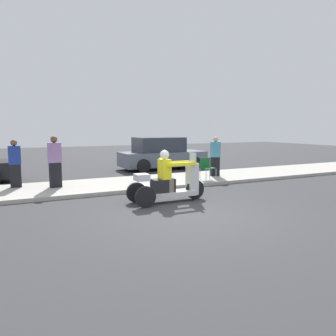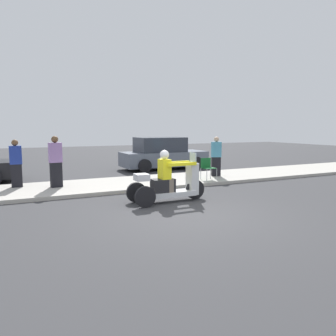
{
  "view_description": "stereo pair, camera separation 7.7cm",
  "coord_description": "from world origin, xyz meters",
  "px_view_note": "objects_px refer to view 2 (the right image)",
  "views": [
    {
      "loc": [
        -3.82,
        -6.64,
        2.12
      ],
      "look_at": [
        0.18,
        1.56,
        0.97
      ],
      "focal_mm": 35.0,
      "sensor_mm": 36.0,
      "label": 1
    },
    {
      "loc": [
        -3.75,
        -6.67,
        2.12
      ],
      "look_at": [
        0.18,
        1.56,
        0.97
      ],
      "focal_mm": 35.0,
      "sensor_mm": 36.0,
      "label": 2
    }
  ],
  "objects_px": {
    "motorcycle_trike": "(168,184)",
    "parked_car_lot_left": "(163,154)",
    "spectator_mid_group": "(16,164)",
    "spectator_end_of_line": "(216,157)",
    "spectator_by_tree": "(56,163)",
    "folding_chair_curbside": "(207,166)",
    "spectator_with_child": "(163,167)"
  },
  "relations": [
    {
      "from": "motorcycle_trike",
      "to": "spectator_by_tree",
      "type": "relative_size",
      "value": 1.34
    },
    {
      "from": "folding_chair_curbside",
      "to": "spectator_mid_group",
      "type": "bearing_deg",
      "value": 168.23
    },
    {
      "from": "spectator_mid_group",
      "to": "parked_car_lot_left",
      "type": "relative_size",
      "value": 0.37
    },
    {
      "from": "motorcycle_trike",
      "to": "parked_car_lot_left",
      "type": "height_order",
      "value": "parked_car_lot_left"
    },
    {
      "from": "spectator_end_of_line",
      "to": "spectator_with_child",
      "type": "relative_size",
      "value": 1.7
    },
    {
      "from": "spectator_mid_group",
      "to": "folding_chair_curbside",
      "type": "bearing_deg",
      "value": -11.77
    },
    {
      "from": "motorcycle_trike",
      "to": "parked_car_lot_left",
      "type": "xyz_separation_m",
      "value": [
        2.93,
        6.77,
        0.22
      ]
    },
    {
      "from": "motorcycle_trike",
      "to": "spectator_by_tree",
      "type": "height_order",
      "value": "spectator_by_tree"
    },
    {
      "from": "spectator_mid_group",
      "to": "parked_car_lot_left",
      "type": "xyz_separation_m",
      "value": [
        6.78,
        3.05,
        -0.14
      ]
    },
    {
      "from": "folding_chair_curbside",
      "to": "motorcycle_trike",
      "type": "bearing_deg",
      "value": -139.93
    },
    {
      "from": "spectator_with_child",
      "to": "spectator_mid_group",
      "type": "bearing_deg",
      "value": 174.91
    },
    {
      "from": "spectator_end_of_line",
      "to": "spectator_with_child",
      "type": "bearing_deg",
      "value": 172.26
    },
    {
      "from": "spectator_mid_group",
      "to": "spectator_by_tree",
      "type": "relative_size",
      "value": 0.93
    },
    {
      "from": "spectator_end_of_line",
      "to": "folding_chair_curbside",
      "type": "bearing_deg",
      "value": -142.7
    },
    {
      "from": "spectator_by_tree",
      "to": "folding_chair_curbside",
      "type": "relative_size",
      "value": 2.08
    },
    {
      "from": "motorcycle_trike",
      "to": "spectator_with_child",
      "type": "distance_m",
      "value": 3.52
    },
    {
      "from": "spectator_end_of_line",
      "to": "parked_car_lot_left",
      "type": "distance_m",
      "value": 3.88
    },
    {
      "from": "folding_chair_curbside",
      "to": "parked_car_lot_left",
      "type": "height_order",
      "value": "parked_car_lot_left"
    },
    {
      "from": "spectator_mid_group",
      "to": "spectator_end_of_line",
      "type": "bearing_deg",
      "value": -5.89
    },
    {
      "from": "spectator_by_tree",
      "to": "spectator_with_child",
      "type": "relative_size",
      "value": 1.81
    },
    {
      "from": "spectator_end_of_line",
      "to": "folding_chair_curbside",
      "type": "xyz_separation_m",
      "value": [
        -0.81,
        -0.61,
        -0.27
      ]
    },
    {
      "from": "spectator_mid_group",
      "to": "spectator_by_tree",
      "type": "height_order",
      "value": "spectator_by_tree"
    },
    {
      "from": "spectator_mid_group",
      "to": "spectator_end_of_line",
      "type": "relative_size",
      "value": 0.99
    },
    {
      "from": "spectator_by_tree",
      "to": "spectator_end_of_line",
      "type": "bearing_deg",
      "value": -1.81
    },
    {
      "from": "spectator_mid_group",
      "to": "parked_car_lot_left",
      "type": "distance_m",
      "value": 7.43
    },
    {
      "from": "spectator_mid_group",
      "to": "folding_chair_curbside",
      "type": "height_order",
      "value": "spectator_mid_group"
    },
    {
      "from": "spectator_end_of_line",
      "to": "spectator_with_child",
      "type": "height_order",
      "value": "spectator_end_of_line"
    },
    {
      "from": "spectator_end_of_line",
      "to": "folding_chair_curbside",
      "type": "height_order",
      "value": "spectator_end_of_line"
    },
    {
      "from": "spectator_by_tree",
      "to": "folding_chair_curbside",
      "type": "bearing_deg",
      "value": -8.5
    },
    {
      "from": "folding_chair_curbside",
      "to": "spectator_with_child",
      "type": "bearing_deg",
      "value": 147.48
    },
    {
      "from": "spectator_mid_group",
      "to": "folding_chair_curbside",
      "type": "xyz_separation_m",
      "value": [
        6.63,
        -1.38,
        -0.26
      ]
    },
    {
      "from": "motorcycle_trike",
      "to": "spectator_mid_group",
      "type": "relative_size",
      "value": 1.44
    }
  ]
}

